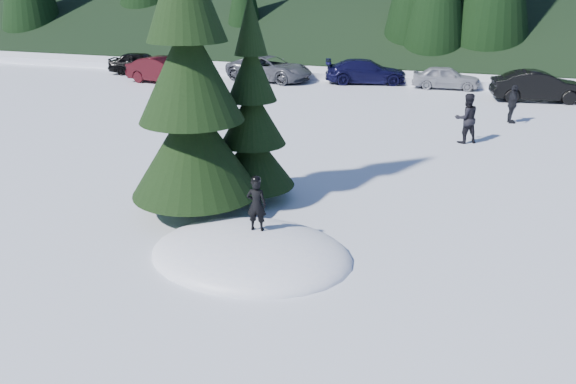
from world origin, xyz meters
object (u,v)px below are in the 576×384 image
(car_1, at_px, (164,70))
(car_2, at_px, (270,68))
(child_skier, at_px, (256,205))
(car_4, at_px, (446,77))
(car_3, at_px, (366,71))
(adult_0, at_px, (466,118))
(spruce_short, at_px, (253,123))
(adult_1, at_px, (513,104))
(spruce_tall, at_px, (190,83))
(car_5, at_px, (539,86))
(car_0, at_px, (142,63))

(car_1, distance_m, car_2, 6.07)
(child_skier, xyz_separation_m, car_4, (2.57, 21.40, -0.46))
(child_skier, relative_size, car_4, 0.33)
(car_3, bearing_deg, adult_0, -167.12)
(spruce_short, xyz_separation_m, adult_1, (6.93, 11.37, -1.32))
(spruce_tall, bearing_deg, car_5, 62.49)
(spruce_tall, height_order, adult_0, spruce_tall)
(car_0, distance_m, car_3, 14.04)
(child_skier, relative_size, adult_1, 0.75)
(child_skier, xyz_separation_m, car_5, (7.09, 19.37, -0.34))
(spruce_tall, xyz_separation_m, car_0, (-13.63, 19.01, -2.63))
(car_3, bearing_deg, car_5, -119.06)
(car_0, xyz_separation_m, car_3, (14.00, 1.16, -0.01))
(adult_0, height_order, car_5, adult_0)
(adult_1, relative_size, car_4, 0.44)
(car_2, bearing_deg, child_skier, -149.41)
(spruce_short, height_order, car_3, spruce_short)
(car_3, height_order, car_5, car_5)
(car_1, distance_m, car_3, 11.57)
(spruce_short, relative_size, car_1, 1.22)
(spruce_short, bearing_deg, adult_0, 55.67)
(adult_1, height_order, car_5, adult_1)
(car_0, height_order, car_4, car_0)
(spruce_tall, bearing_deg, car_0, 125.64)
(car_4, bearing_deg, car_2, 90.89)
(car_4, bearing_deg, adult_0, -175.54)
(spruce_tall, relative_size, car_4, 2.41)
(car_5, bearing_deg, car_2, 75.02)
(spruce_tall, xyz_separation_m, car_2, (-5.18, 19.26, -2.61))
(adult_0, relative_size, car_3, 0.39)
(spruce_short, xyz_separation_m, car_1, (-11.64, 15.21, -1.38))
(car_2, bearing_deg, car_4, -75.22)
(car_4, bearing_deg, car_5, -117.11)
(adult_0, relative_size, car_1, 0.41)
(spruce_tall, distance_m, car_4, 20.68)
(adult_0, distance_m, car_1, 18.49)
(car_1, bearing_deg, car_2, -56.14)
(car_5, bearing_deg, adult_0, 151.07)
(child_skier, relative_size, car_2, 0.23)
(child_skier, xyz_separation_m, car_3, (-1.86, 21.64, -0.40))
(adult_1, bearing_deg, car_2, 50.00)
(spruce_tall, xyz_separation_m, car_4, (4.80, 19.93, -2.71))
(spruce_short, bearing_deg, car_0, 129.72)
(car_3, distance_m, car_4, 4.44)
(car_1, relative_size, car_4, 1.24)
(car_4, bearing_deg, car_1, 99.17)
(spruce_short, xyz_separation_m, car_0, (-14.63, 17.61, -1.42))
(spruce_tall, bearing_deg, spruce_short, 54.46)
(spruce_tall, xyz_separation_m, car_3, (0.37, 20.17, -2.64))
(spruce_tall, xyz_separation_m, adult_1, (7.93, 12.77, -2.53))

